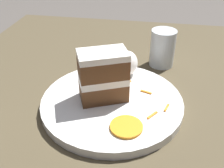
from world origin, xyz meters
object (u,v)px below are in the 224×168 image
plate (112,102)px  cake_slice (106,76)px  drinking_glass (162,50)px  cream_dollop (127,63)px  orange_garnish (126,127)px

plate → cake_slice: bearing=-97.1°
cake_slice → drinking_glass: 0.22m
cream_dollop → orange_garnish: 0.18m
plate → drinking_glass: 0.22m
cream_dollop → plate: bearing=-8.9°
plate → drinking_glass: drinking_glass is taller
cake_slice → drinking_glass: size_ratio=1.14×
plate → orange_garnish: orange_garnish is taller
cake_slice → cream_dollop: size_ratio=1.88×
cake_slice → cream_dollop: cake_slice is taller
drinking_glass → orange_garnish: bearing=-11.5°
plate → drinking_glass: (-0.19, 0.09, 0.03)m
plate → drinking_glass: size_ratio=3.06×
cake_slice → drinking_glass: (-0.19, 0.11, -0.03)m
orange_garnish → drinking_glass: bearing=168.5°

